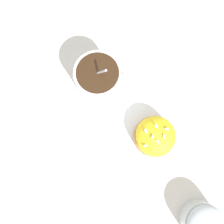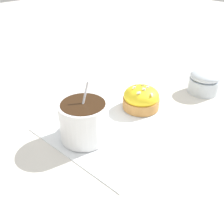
# 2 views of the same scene
# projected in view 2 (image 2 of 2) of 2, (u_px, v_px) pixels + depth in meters

# --- Properties ---
(ground_plane) EXTENTS (3.00, 3.00, 0.00)m
(ground_plane) POSITION_uv_depth(u_px,v_px,m) (118.00, 125.00, 0.54)
(ground_plane) COLOR silver
(paper_napkin) EXTENTS (0.28, 0.26, 0.00)m
(paper_napkin) POSITION_uv_depth(u_px,v_px,m) (118.00, 124.00, 0.54)
(paper_napkin) COLOR white
(paper_napkin) RESTS_ON ground_plane
(coffee_cup) EXTENTS (0.10, 0.10, 0.11)m
(coffee_cup) POSITION_uv_depth(u_px,v_px,m) (84.00, 119.00, 0.48)
(coffee_cup) COLOR white
(coffee_cup) RESTS_ON paper_napkin
(frosted_pastry) EXTENTS (0.08, 0.08, 0.05)m
(frosted_pastry) POSITION_uv_depth(u_px,v_px,m) (141.00, 98.00, 0.58)
(frosted_pastry) COLOR #C18442
(frosted_pastry) RESTS_ON paper_napkin
(sugar_bowl) EXTENTS (0.07, 0.07, 0.06)m
(sugar_bowl) POSITION_uv_depth(u_px,v_px,m) (204.00, 82.00, 0.65)
(sugar_bowl) COLOR silver
(sugar_bowl) RESTS_ON ground_plane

